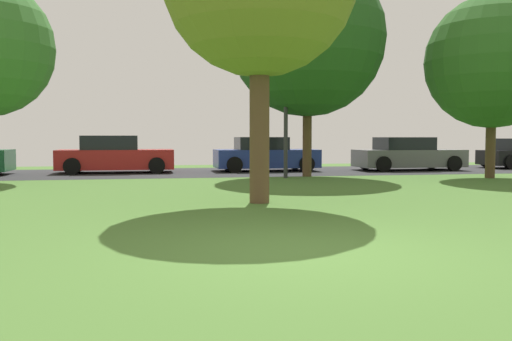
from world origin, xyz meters
The scene contains 8 objects.
ground_plane centered at (0.00, 0.00, 0.00)m, with size 44.00×44.00×0.00m, color #47702D.
road_strip centered at (0.00, 16.00, 0.00)m, with size 44.00×6.40×0.01m, color #28282B.
oak_tree_right centered at (9.82, 10.86, 4.00)m, with size 4.57×4.57×6.29m.
maple_tree_near centered at (3.80, 12.86, 4.92)m, with size 5.55×5.55×7.70m.
parked_car_red centered at (-3.13, 16.37, 0.68)m, with size 4.49×2.10×1.48m.
parked_car_blue centered at (3.01, 16.36, 0.65)m, with size 4.28×2.09×1.42m.
parked_car_grey centered at (9.14, 15.70, 0.65)m, with size 4.53×2.12×1.41m.
street_lamp_post centered at (2.83, 12.20, 2.25)m, with size 0.14×0.14×4.50m, color #2D2D33.
Camera 1 is at (-1.98, -6.52, 1.41)m, focal length 39.16 mm.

